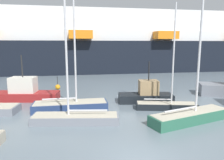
# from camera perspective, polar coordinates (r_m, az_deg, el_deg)

# --- Properties ---
(ground_plane) EXTENTS (600.00, 600.00, 0.00)m
(ground_plane) POSITION_cam_1_polar(r_m,az_deg,el_deg) (11.47, 7.29, -20.69)
(ground_plane) COLOR slate
(sailboat_0) EXTENTS (5.52, 2.07, 9.21)m
(sailboat_0) POSITION_cam_1_polar(r_m,az_deg,el_deg) (19.67, 14.49, -6.34)
(sailboat_0) COLOR black
(sailboat_0) RESTS_ON ground_plane
(sailboat_1) EXTENTS (6.53, 2.15, 10.68)m
(sailboat_1) POSITION_cam_1_polar(r_m,az_deg,el_deg) (16.12, -9.87, -9.57)
(sailboat_1) COLOR gray
(sailboat_1) RESTS_ON ground_plane
(sailboat_2) EXTENTS (6.79, 3.70, 10.59)m
(sailboat_2) POSITION_cam_1_polar(r_m,az_deg,el_deg) (17.03, 20.35, -8.81)
(sailboat_2) COLOR #2D6B51
(sailboat_2) RESTS_ON ground_plane
(sailboat_6) EXTENTS (6.56, 2.29, 9.41)m
(sailboat_6) POSITION_cam_1_polar(r_m,az_deg,el_deg) (19.14, -11.11, -6.58)
(sailboat_6) COLOR navy
(sailboat_6) RESTS_ON ground_plane
(fishing_boat_0) EXTENTS (5.51, 2.33, 4.10)m
(fishing_boat_0) POSITION_cam_1_polar(r_m,az_deg,el_deg) (21.58, 9.26, -3.93)
(fishing_boat_0) COLOR black
(fishing_boat_0) RESTS_ON ground_plane
(fishing_boat_3) EXTENTS (6.60, 2.67, 4.68)m
(fishing_boat_3) POSITION_cam_1_polar(r_m,az_deg,el_deg) (23.78, -22.26, -3.01)
(fishing_boat_3) COLOR maroon
(fishing_boat_3) RESTS_ON ground_plane
(channel_buoy_0) EXTENTS (0.64, 0.64, 1.70)m
(channel_buoy_0) POSITION_cam_1_polar(r_m,az_deg,el_deg) (28.22, -14.45, -1.78)
(channel_buoy_0) COLOR orange
(channel_buoy_0) RESTS_ON ground_plane
(cruise_ship) EXTENTS (117.84, 24.29, 18.61)m
(cruise_ship) POSITION_cam_1_polar(r_m,az_deg,el_deg) (48.17, -8.93, 9.66)
(cruise_ship) COLOR black
(cruise_ship) RESTS_ON ground_plane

